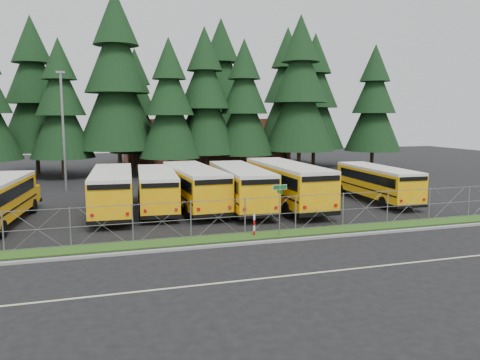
# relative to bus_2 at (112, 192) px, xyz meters

# --- Properties ---
(ground) EXTENTS (120.00, 120.00, 0.00)m
(ground) POSITION_rel_bus_2_xyz_m (7.75, -6.62, -1.45)
(ground) COLOR black
(ground) RESTS_ON ground
(curb) EXTENTS (50.00, 0.25, 0.12)m
(curb) POSITION_rel_bus_2_xyz_m (7.75, -9.72, -1.39)
(curb) COLOR gray
(curb) RESTS_ON ground
(grass_verge) EXTENTS (50.00, 1.40, 0.06)m
(grass_verge) POSITION_rel_bus_2_xyz_m (7.75, -8.32, -1.42)
(grass_verge) COLOR #1E4D16
(grass_verge) RESTS_ON ground
(road_lane_line) EXTENTS (50.00, 0.12, 0.01)m
(road_lane_line) POSITION_rel_bus_2_xyz_m (7.75, -14.62, -1.45)
(road_lane_line) COLOR beige
(road_lane_line) RESTS_ON ground
(chainlink_fence) EXTENTS (44.00, 0.10, 2.00)m
(chainlink_fence) POSITION_rel_bus_2_xyz_m (7.75, -7.62, -0.45)
(chainlink_fence) COLOR gray
(chainlink_fence) RESTS_ON ground
(brick_building) EXTENTS (22.00, 10.00, 6.00)m
(brick_building) POSITION_rel_bus_2_xyz_m (13.75, 33.38, 1.55)
(brick_building) COLOR brown
(brick_building) RESTS_ON ground
(bus_2) EXTENTS (3.29, 11.22, 2.91)m
(bus_2) POSITION_rel_bus_2_xyz_m (0.00, 0.00, 0.00)
(bus_2) COLOR #FF9A08
(bus_2) RESTS_ON ground
(bus_3) EXTENTS (3.21, 10.62, 2.74)m
(bus_3) POSITION_rel_bus_2_xyz_m (2.93, 0.43, -0.08)
(bus_3) COLOR #FF9A08
(bus_3) RESTS_ON ground
(bus_4) EXTENTS (3.15, 11.31, 2.94)m
(bus_4) POSITION_rel_bus_2_xyz_m (5.41, 0.09, 0.02)
(bus_4) COLOR #FF9A08
(bus_4) RESTS_ON ground
(bus_5) EXTENTS (3.18, 11.37, 2.95)m
(bus_5) POSITION_rel_bus_2_xyz_m (8.47, -0.79, 0.02)
(bus_5) COLOR #FF9A08
(bus_5) RESTS_ON ground
(bus_6) EXTENTS (2.87, 11.93, 3.12)m
(bus_6) POSITION_rel_bus_2_xyz_m (11.75, -1.16, 0.11)
(bus_6) COLOR #FF9A08
(bus_6) RESTS_ON ground
(bus_east) EXTENTS (2.71, 10.20, 2.66)m
(bus_east) POSITION_rel_bus_2_xyz_m (19.08, -1.10, -0.12)
(bus_east) COLOR #FF9A08
(bus_east) RESTS_ON ground
(street_sign) EXTENTS (0.84, 0.55, 2.81)m
(street_sign) POSITION_rel_bus_2_xyz_m (8.33, -8.73, 0.58)
(street_sign) COLOR gray
(street_sign) RESTS_ON ground
(striped_bollard) EXTENTS (0.11, 0.11, 1.20)m
(striped_bollard) POSITION_rel_bus_2_xyz_m (7.05, -8.28, -0.85)
(striped_bollard) COLOR #B20C0C
(striped_bollard) RESTS_ON ground
(light_standard) EXTENTS (0.70, 0.35, 10.14)m
(light_standard) POSITION_rel_bus_2_xyz_m (-3.56, 11.16, 4.05)
(light_standard) COLOR gray
(light_standard) RESTS_ON ground
(conifer_2) EXTENTS (6.47, 6.47, 14.30)m
(conifer_2) POSITION_rel_bus_2_xyz_m (-4.28, 20.17, 5.70)
(conifer_2) COLOR black
(conifer_2) RESTS_ON ground
(conifer_3) EXTENTS (8.82, 8.82, 19.51)m
(conifer_3) POSITION_rel_bus_2_xyz_m (1.43, 20.46, 8.30)
(conifer_3) COLOR black
(conifer_3) RESTS_ON ground
(conifer_4) EXTENTS (6.50, 6.50, 14.37)m
(conifer_4) POSITION_rel_bus_2_xyz_m (6.43, 17.21, 5.73)
(conifer_4) COLOR black
(conifer_4) RESTS_ON ground
(conifer_5) EXTENTS (7.20, 7.20, 15.92)m
(conifer_5) POSITION_rel_bus_2_xyz_m (10.50, 18.73, 6.51)
(conifer_5) COLOR black
(conifer_5) RESTS_ON ground
(conifer_6) EXTENTS (6.66, 6.66, 14.74)m
(conifer_6) POSITION_rel_bus_2_xyz_m (14.77, 18.11, 5.92)
(conifer_6) COLOR black
(conifer_6) RESTS_ON ground
(conifer_7) EXTENTS (7.90, 7.90, 17.47)m
(conifer_7) POSITION_rel_bus_2_xyz_m (20.97, 17.14, 7.28)
(conifer_7) COLOR black
(conifer_7) RESTS_ON ground
(conifer_8) EXTENTS (7.45, 7.45, 16.48)m
(conifer_8) POSITION_rel_bus_2_xyz_m (25.19, 22.13, 6.79)
(conifer_8) COLOR black
(conifer_8) RESTS_ON ground
(conifer_9) EXTENTS (6.75, 6.75, 14.93)m
(conifer_9) POSITION_rel_bus_2_xyz_m (31.36, 18.56, 6.01)
(conifer_9) COLOR black
(conifer_9) RESTS_ON ground
(conifer_10) EXTENTS (7.76, 7.76, 17.16)m
(conifer_10) POSITION_rel_bus_2_xyz_m (-7.27, 24.58, 7.13)
(conifer_10) COLOR black
(conifer_10) RESTS_ON ground
(conifer_11) EXTENTS (6.46, 6.46, 14.29)m
(conifer_11) POSITION_rel_bus_2_xyz_m (3.69, 25.73, 5.69)
(conifer_11) COLOR black
(conifer_11) RESTS_ON ground
(conifer_12) EXTENTS (8.41, 8.41, 18.60)m
(conifer_12) POSITION_rel_bus_2_xyz_m (14.53, 27.10, 7.85)
(conifer_12) COLOR black
(conifer_12) RESTS_ON ground
(conifer_13) EXTENTS (8.23, 8.23, 18.20)m
(conifer_13) POSITION_rel_bus_2_xyz_m (24.06, 28.21, 7.65)
(conifer_13) COLOR black
(conifer_13) RESTS_ON ground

